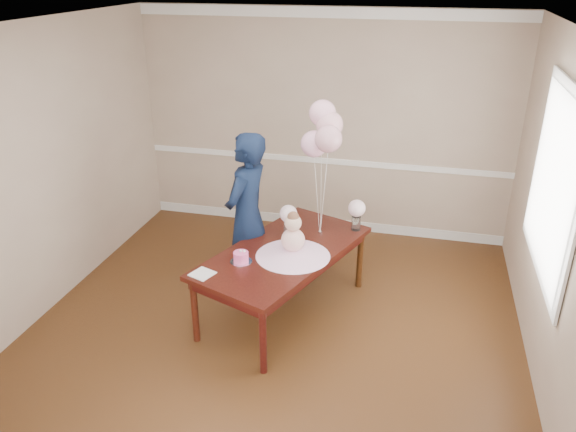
{
  "coord_description": "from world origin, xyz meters",
  "views": [
    {
      "loc": [
        1.17,
        -4.01,
        3.15
      ],
      "look_at": [
        0.07,
        0.46,
        1.05
      ],
      "focal_mm": 35.0,
      "sensor_mm": 36.0,
      "label": 1
    }
  ],
  "objects": [
    {
      "name": "balloon_ribbon_b",
      "position": [
        0.31,
        0.89,
        1.11
      ],
      "size": [
        0.07,
        0.08,
        0.85
      ],
      "primitive_type": "cylinder",
      "rotation": [
        0.05,
        0.1,
        -0.37
      ],
      "color": "white",
      "rests_on": "balloon_weight"
    },
    {
      "name": "chair_rail_trim",
      "position": [
        0.0,
        2.49,
        0.9
      ],
      "size": [
        4.5,
        0.02,
        0.07
      ],
      "primitive_type": "cube",
      "color": "white",
      "rests_on": "wall_back"
    },
    {
      "name": "crown_molding",
      "position": [
        0.0,
        2.49,
        2.63
      ],
      "size": [
        4.5,
        0.02,
        0.12
      ],
      "primitive_type": "cube",
      "color": "white",
      "rests_on": "wall_back"
    },
    {
      "name": "wall_back",
      "position": [
        0.0,
        2.5,
        1.35
      ],
      "size": [
        4.5,
        0.02,
        2.7
      ],
      "primitive_type": "cube",
      "color": "tan",
      "rests_on": "floor"
    },
    {
      "name": "table_leg_fl",
      "position": [
        -0.64,
        -0.14,
        0.32
      ],
      "size": [
        0.08,
        0.08,
        0.63
      ],
      "primitive_type": "cylinder",
      "rotation": [
        0.0,
        0.0,
        -0.37
      ],
      "color": "black",
      "rests_on": "floor"
    },
    {
      "name": "window_frame",
      "position": [
        2.23,
        0.5,
        1.55
      ],
      "size": [
        0.02,
        1.66,
        1.56
      ],
      "primitive_type": "cube",
      "color": "white",
      "rests_on": "wall_right"
    },
    {
      "name": "baseboard_trim",
      "position": [
        0.0,
        2.49,
        0.06
      ],
      "size": [
        4.5,
        0.02,
        0.12
      ],
      "primitive_type": "cube",
      "color": "silver",
      "rests_on": "floor"
    },
    {
      "name": "baby_hair",
      "position": [
        0.13,
        0.41,
        1.07
      ],
      "size": [
        0.11,
        0.11,
        0.11
      ],
      "primitive_type": "sphere",
      "color": "brown",
      "rests_on": "baby_head"
    },
    {
      "name": "balloon_ribbon_c",
      "position": [
        0.31,
        0.97,
        1.16
      ],
      "size": [
        0.05,
        0.08,
        0.94
      ],
      "primitive_type": "cylinder",
      "rotation": [
        -0.09,
        0.02,
        -0.37
      ],
      "color": "silver",
      "rests_on": "balloon_weight"
    },
    {
      "name": "balloon_ribbon_d",
      "position": [
        0.27,
        0.99,
        1.21
      ],
      "size": [
        0.04,
        0.11,
        1.03
      ],
      "primitive_type": "cylinder",
      "rotation": [
        -0.09,
        -0.07,
        -0.37
      ],
      "color": "white",
      "rests_on": "balloon_weight"
    },
    {
      "name": "chair_leg_br",
      "position": [
        -0.07,
        1.19,
        0.23
      ],
      "size": [
        0.05,
        0.05,
        0.47
      ],
      "primitive_type": "cylinder",
      "rotation": [
        0.0,
        0.0,
        0.13
      ],
      "color": "#35120E",
      "rests_on": "floor"
    },
    {
      "name": "chair_leg_fl",
      "position": [
        -0.4,
        0.76,
        0.23
      ],
      "size": [
        0.05,
        0.05,
        0.47
      ],
      "primitive_type": "cylinder",
      "rotation": [
        0.0,
        0.0,
        0.13
      ],
      "color": "black",
      "rests_on": "floor"
    },
    {
      "name": "wall_left",
      "position": [
        -2.25,
        0.0,
        1.35
      ],
      "size": [
        0.02,
        5.0,
        2.7
      ],
      "primitive_type": "cube",
      "color": "tan",
      "rests_on": "floor"
    },
    {
      "name": "chair_leg_fr",
      "position": [
        -0.02,
        0.81,
        0.23
      ],
      "size": [
        0.05,
        0.05,
        0.47
      ],
      "primitive_type": "cylinder",
      "rotation": [
        0.0,
        0.0,
        0.13
      ],
      "color": "#38170F",
      "rests_on": "floor"
    },
    {
      "name": "cake_flower_a",
      "position": [
        -0.3,
        0.18,
        0.79
      ],
      "size": [
        0.03,
        0.03,
        0.03
      ],
      "primitive_type": "sphere",
      "color": "white",
      "rests_on": "birthday_cake"
    },
    {
      "name": "rose_vase_near",
      "position": [
        -0.01,
        0.8,
        0.75
      ],
      "size": [
        0.12,
        0.12,
        0.15
      ],
      "primitive_type": "cylinder",
      "rotation": [
        0.0,
        0.0,
        -0.37
      ],
      "color": "white",
      "rests_on": "dining_table_top"
    },
    {
      "name": "chair_slat_mid",
      "position": [
        -0.45,
        0.95,
        0.84
      ],
      "size": [
        0.09,
        0.43,
        0.05
      ],
      "primitive_type": "cube",
      "rotation": [
        0.0,
        0.0,
        0.13
      ],
      "color": "#321C0D",
      "rests_on": "dining_chair_seat"
    },
    {
      "name": "baby_head",
      "position": [
        0.13,
        0.41,
        1.02
      ],
      "size": [
        0.15,
        0.15,
        0.15
      ],
      "primitive_type": "sphere",
      "color": "beige",
      "rests_on": "baby_torso"
    },
    {
      "name": "floor",
      "position": [
        0.0,
        0.0,
        0.0
      ],
      "size": [
        4.5,
        5.0,
        0.0
      ],
      "primitive_type": "cube",
      "color": "#371E0D",
      "rests_on": "ground"
    },
    {
      "name": "roses_near",
      "position": [
        -0.01,
        0.8,
        0.92
      ],
      "size": [
        0.17,
        0.17,
        0.17
      ],
      "primitive_type": "sphere",
      "color": "silver",
      "rests_on": "rose_vase_near"
    },
    {
      "name": "window_blinds",
      "position": [
        2.21,
        0.5,
        1.55
      ],
      "size": [
        0.01,
        1.5,
        1.4
      ],
      "primitive_type": "cube",
      "color": "silver",
      "rests_on": "wall_right"
    },
    {
      "name": "woman",
      "position": [
        -0.43,
        0.79,
        0.85
      ],
      "size": [
        0.52,
        0.69,
        1.7
      ],
      "primitive_type": "imported",
      "rotation": [
        0.0,
        0.0,
        -1.77
      ],
      "color": "#0D1932",
      "rests_on": "floor"
    },
    {
      "name": "balloon_c",
      "position": [
        0.33,
        1.01,
        1.77
      ],
      "size": [
        0.25,
        0.25,
        0.25
      ],
      "primitive_type": "sphere",
      "color": "#EFA9B6",
      "rests_on": "balloon_ribbon_c"
    },
    {
      "name": "baby_torso",
      "position": [
        0.13,
        0.41,
        0.84
      ],
      "size": [
        0.22,
        0.22,
        0.22
      ],
      "primitive_type": "sphere",
      "color": "#FFA1C3",
      "rests_on": "baby_skirt"
    },
    {
      "name": "chair_back_post_l",
      "position": [
        -0.42,
        0.76,
        0.8
      ],
      "size": [
        0.05,
        0.05,
        0.61
      ],
      "primitive_type": "cylinder",
      "rotation": [
        0.0,
        0.0,
        0.13
      ],
      "color": "#3D2210",
      "rests_on": "dining_chair_seat"
    },
    {
      "name": "chair_back_post_r",
      "position": [
        -0.47,
        1.14,
        0.8
      ],
      "size": [
        0.05,
        0.05,
        0.61
      ],
      "primitive_type": "cylinder",
      "rotation": [
        0.0,
        0.0,
        0.13
      ],
      "color": "#3E1411",
      "rests_on": "dining_chair_seat"
    },
    {
      "name": "balloon_d",
      "position": [
        0.25,
        1.06,
        1.86
      ],
      "size": [
        0.25,
        0.25,
        0.25
      ],
      "primitive_type": "sphere",
      "color": "#FFB4CE",
      "rests_on": "balloon_ribbon_d"
    },
    {
      "name": "wall_right",
      "position": [
        2.25,
        0.0,
        1.35
      ],
      "size": [
        0.02,
        5.0,
        2.7
      ],
      "primitive_type": "cube",
      "color": "tan",
      "rests_on": "floor"
    },
    {
      "name": "ceiling",
      "position": [
        0.0,
        0.0,
        2.7
      ],
      "size": [
        4.5,
        5.0,
        0.02
      ],
      "primitive_type": "cube",
      "color": "white",
      "rests_on": "wall_back"
    },
    {
      "name": "roses_far",
      "position": [
        0.61,
        1.09,
        0.92
      ],
      "size": [
        0.17,
        0.17,
        0.17
      ],
      "primitive_type": "sphere",
      "color": "#F8D0D7",
      "rests_on": "rose_vase_far"
    },
    {
      "name": "cake_flower_b",
      "position": [
        -0.27,
        0.19,
        0.79
      ],
      "size": [
        0.03,
        0.03,
        0.03
      ],
      "primitive_type": "sphere",
      "color": "white",
      "rests_on": "birthday_cake"
    },
    {
      "name": "table_leg_br",
      "position": [
        0.67,
        1.14,
        0.32
      ],
      "size": [
        0.08,
        0.08,
        0.63
      ],
      "primitive_type": "cylinder",
      "rotation": [
        0.0,
        0.0,
        -0.37
      ],
      "color": "black",
      "rests_on": "floor"
    },
    {
      "name": "table_leg_fr",
      "position": [
        0.07,
        -0.42,
        0.32
      ],
      "size": [
        0.08,
        0.08,
        0.63
      ],
      "primitive_type": "cylinder",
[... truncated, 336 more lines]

